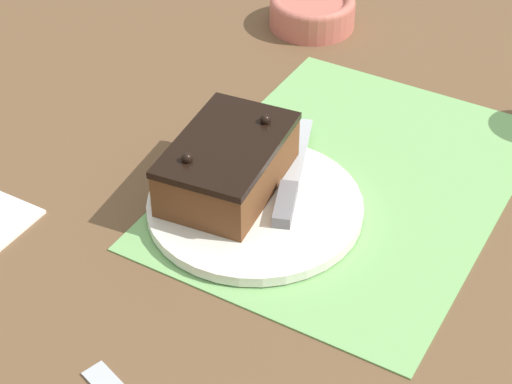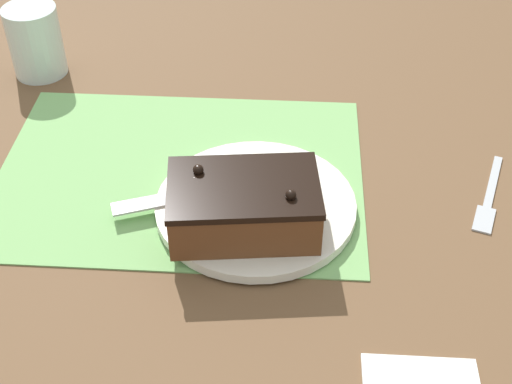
# 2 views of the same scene
# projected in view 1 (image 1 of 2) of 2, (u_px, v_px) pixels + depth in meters

# --- Properties ---
(ground_plane) EXTENTS (3.00, 3.00, 0.00)m
(ground_plane) POSITION_uv_depth(u_px,v_px,m) (348.00, 183.00, 0.99)
(ground_plane) COLOR brown
(placemat_woven) EXTENTS (0.46, 0.34, 0.00)m
(placemat_woven) POSITION_uv_depth(u_px,v_px,m) (348.00, 182.00, 0.98)
(placemat_woven) COLOR #7AB266
(placemat_woven) RESTS_ON ground_plane
(cake_plate) EXTENTS (0.24, 0.24, 0.01)m
(cake_plate) POSITION_uv_depth(u_px,v_px,m) (255.00, 206.00, 0.94)
(cake_plate) COLOR white
(cake_plate) RESTS_ON placemat_woven
(chocolate_cake) EXTENTS (0.18, 0.13, 0.07)m
(chocolate_cake) POSITION_uv_depth(u_px,v_px,m) (228.00, 163.00, 0.94)
(chocolate_cake) COLOR brown
(chocolate_cake) RESTS_ON cake_plate
(serving_knife) EXTENTS (0.20, 0.09, 0.01)m
(serving_knife) POSITION_uv_depth(u_px,v_px,m) (290.00, 186.00, 0.95)
(serving_knife) COLOR slate
(serving_knife) RESTS_ON cake_plate
(small_bowl) EXTENTS (0.13, 0.13, 0.05)m
(small_bowl) POSITION_uv_depth(u_px,v_px,m) (312.00, 11.00, 1.26)
(small_bowl) COLOR #C66656
(small_bowl) RESTS_ON ground_plane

